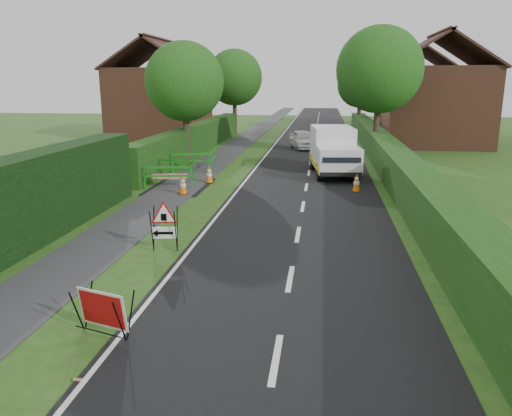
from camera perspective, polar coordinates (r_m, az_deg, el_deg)
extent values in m
plane|color=#224814|center=(11.27, -9.39, -9.33)|extent=(120.00, 120.00, 0.00)
cube|color=black|center=(45.08, 6.84, 8.44)|extent=(6.00, 90.00, 0.02)
cube|color=#2D2D30|center=(45.49, -0.18, 8.59)|extent=(2.00, 90.00, 0.02)
cube|color=#14380F|center=(33.18, -6.70, 6.39)|extent=(1.00, 24.00, 1.80)
cube|color=#14380F|center=(26.45, 14.83, 4.02)|extent=(1.20, 50.00, 1.50)
cube|color=brown|center=(42.00, -10.85, 11.63)|extent=(7.00, 7.00, 5.50)
cube|color=#331E19|center=(42.60, -13.43, 16.71)|extent=(4.00, 7.40, 2.58)
cube|color=#331E19|center=(41.51, -8.71, 17.00)|extent=(4.00, 7.40, 2.58)
cube|color=#331E19|center=(42.09, -11.18, 18.35)|extent=(0.25, 7.40, 0.18)
cube|color=brown|center=(38.70, 19.69, 10.87)|extent=(7.00, 7.00, 5.50)
cube|color=#331E19|center=(38.40, 17.52, 16.77)|extent=(4.00, 7.40, 2.58)
cube|color=#331E19|center=(39.11, 22.79, 16.28)|extent=(4.00, 7.40, 2.58)
cube|color=#331E19|center=(38.79, 20.33, 18.15)|extent=(0.25, 7.40, 0.18)
cube|color=brown|center=(52.63, 17.68, 11.70)|extent=(7.00, 7.00, 5.50)
cube|color=#331E19|center=(52.38, 16.05, 16.02)|extent=(4.00, 7.40, 2.58)
cube|color=#331E19|center=(52.97, 19.94, 15.71)|extent=(4.00, 7.40, 2.58)
cube|color=#331E19|center=(52.70, 18.10, 17.06)|extent=(0.25, 7.40, 0.18)
cylinder|color=#2D2116|center=(29.09, -7.95, 7.86)|extent=(0.36, 0.36, 2.62)
sphere|color=#133F11|center=(28.91, -8.17, 14.14)|extent=(4.40, 4.40, 4.40)
cylinder|color=#2D2116|center=(32.16, 13.55, 8.52)|extent=(0.36, 0.36, 2.97)
sphere|color=#133F11|center=(32.03, 13.94, 15.10)|extent=(5.20, 5.20, 5.20)
cylinder|color=#2D2116|center=(44.64, -2.43, 10.27)|extent=(0.36, 0.36, 2.80)
sphere|color=#133F11|center=(44.54, -2.47, 14.69)|extent=(4.80, 4.80, 4.80)
cylinder|color=#2D2116|center=(48.08, 11.67, 10.07)|extent=(0.36, 0.36, 2.45)
sphere|color=#133F11|center=(47.97, 11.85, 13.65)|extent=(4.20, 4.20, 4.20)
cylinder|color=black|center=(9.78, -19.82, -11.02)|extent=(0.12, 0.29, 0.84)
cylinder|color=black|center=(9.97, -18.56, -10.39)|extent=(0.12, 0.29, 0.84)
cylinder|color=black|center=(9.17, -15.35, -12.40)|extent=(0.12, 0.29, 0.84)
cylinder|color=black|center=(9.38, -14.12, -11.68)|extent=(0.12, 0.29, 0.84)
cylinder|color=black|center=(9.58, -17.61, -13.31)|extent=(0.99, 0.33, 0.02)
cube|color=white|center=(9.52, -17.14, -11.00)|extent=(1.02, 0.42, 0.73)
cube|color=#AC0B0E|center=(9.51, -17.20, -11.03)|extent=(0.92, 0.37, 0.64)
cylinder|color=black|center=(13.54, -11.83, -2.65)|extent=(0.08, 0.36, 1.18)
cylinder|color=black|center=(13.82, -11.60, -2.29)|extent=(0.08, 0.36, 1.18)
cylinder|color=black|center=(13.43, -9.17, -2.66)|extent=(0.08, 0.36, 1.18)
cylinder|color=black|center=(13.71, -9.00, -2.30)|extent=(0.08, 0.36, 1.18)
cube|color=white|center=(13.63, -10.40, -2.82)|extent=(0.65, 0.12, 0.32)
cube|color=black|center=(13.61, -10.41, -2.84)|extent=(0.46, 0.08, 0.07)
cone|color=black|center=(13.65, -11.46, -2.83)|extent=(0.17, 0.21, 0.19)
cube|color=black|center=(13.48, -10.50, -1.04)|extent=(0.15, 0.03, 0.19)
cube|color=silver|center=(25.73, 8.67, 7.09)|extent=(2.29, 3.33, 1.87)
cube|color=silver|center=(23.45, 9.39, 5.48)|extent=(2.16, 2.23, 1.15)
cube|color=black|center=(22.46, 9.77, 5.81)|extent=(1.72, 0.42, 0.53)
cube|color=yellow|center=(24.83, 6.63, 5.17)|extent=(0.57, 4.77, 0.23)
cube|color=yellow|center=(25.10, 11.11, 5.10)|extent=(0.57, 4.77, 0.23)
cube|color=black|center=(22.60, 9.68, 3.82)|extent=(1.90, 0.34, 0.19)
cylinder|color=black|center=(23.39, 7.23, 4.07)|extent=(0.32, 0.80, 0.78)
cylinder|color=black|center=(23.64, 11.45, 4.00)|extent=(0.32, 0.80, 0.78)
cylinder|color=black|center=(26.46, 6.52, 5.26)|extent=(0.32, 0.80, 0.78)
cylinder|color=black|center=(26.68, 10.27, 5.20)|extent=(0.32, 0.80, 0.78)
cube|color=black|center=(21.31, 11.37, 1.90)|extent=(0.38, 0.38, 0.04)
cone|color=#FF6808|center=(21.23, 11.42, 2.94)|extent=(0.32, 0.32, 0.75)
cylinder|color=white|center=(21.24, 11.42, 2.84)|extent=(0.25, 0.25, 0.14)
cylinder|color=white|center=(21.21, 11.44, 3.33)|extent=(0.17, 0.17, 0.10)
cube|color=black|center=(24.33, 11.09, 3.42)|extent=(0.38, 0.38, 0.04)
cone|color=#FF6808|center=(24.26, 11.14, 4.34)|extent=(0.32, 0.32, 0.75)
cylinder|color=white|center=(24.27, 11.13, 4.25)|extent=(0.25, 0.25, 0.14)
cylinder|color=white|center=(24.24, 11.16, 4.69)|extent=(0.17, 0.17, 0.10)
cube|color=black|center=(26.13, 11.42, 4.14)|extent=(0.38, 0.38, 0.04)
cone|color=#FF6808|center=(26.06, 11.46, 4.99)|extent=(0.32, 0.32, 0.75)
cylinder|color=white|center=(26.07, 11.45, 4.91)|extent=(0.25, 0.25, 0.14)
cylinder|color=white|center=(26.04, 11.47, 5.32)|extent=(0.17, 0.17, 0.10)
cube|color=black|center=(20.60, -8.32, 1.60)|extent=(0.38, 0.38, 0.04)
cone|color=#FF6808|center=(20.52, -8.36, 2.68)|extent=(0.32, 0.32, 0.75)
cylinder|color=white|center=(20.53, -8.36, 2.58)|extent=(0.25, 0.25, 0.14)
cylinder|color=white|center=(20.49, -8.38, 3.09)|extent=(0.17, 0.17, 0.10)
cube|color=black|center=(22.85, -5.35, 2.94)|extent=(0.38, 0.38, 0.04)
cone|color=#FF6808|center=(22.77, -5.37, 3.91)|extent=(0.32, 0.32, 0.75)
cylinder|color=white|center=(22.78, -5.37, 3.82)|extent=(0.25, 0.25, 0.14)
cylinder|color=white|center=(22.75, -5.38, 4.28)|extent=(0.17, 0.17, 0.10)
cube|color=#167B16|center=(21.92, -12.62, 3.45)|extent=(0.06, 0.06, 1.00)
cube|color=#167B16|center=(21.64, -7.39, 3.54)|extent=(0.06, 0.06, 1.00)
cube|color=#167B16|center=(21.68, -10.07, 4.59)|extent=(1.98, 0.39, 0.08)
cube|color=#167B16|center=(21.75, -10.03, 3.63)|extent=(1.98, 0.39, 0.08)
cube|color=#167B16|center=(22.01, -12.55, 2.22)|extent=(0.12, 0.36, 0.04)
cube|color=#167B16|center=(21.74, -7.35, 2.30)|extent=(0.12, 0.36, 0.04)
cube|color=#167B16|center=(24.07, -11.37, 4.46)|extent=(0.06, 0.06, 1.00)
cube|color=#167B16|center=(23.08, -7.13, 4.22)|extent=(0.06, 0.06, 1.00)
cube|color=#167B16|center=(23.49, -9.34, 5.35)|extent=(1.96, 0.50, 0.08)
cube|color=#167B16|center=(23.55, -9.30, 4.46)|extent=(1.96, 0.50, 0.08)
cube|color=#167B16|center=(24.15, -11.31, 3.33)|extent=(0.14, 0.35, 0.04)
cube|color=#167B16|center=(23.17, -7.10, 3.05)|extent=(0.14, 0.35, 0.04)
cube|color=#167B16|center=(25.64, -9.60, 5.12)|extent=(0.06, 0.06, 1.00)
cube|color=#167B16|center=(25.58, -5.11, 5.24)|extent=(0.06, 0.06, 1.00)
cube|color=#167B16|center=(25.53, -7.39, 6.12)|extent=(1.96, 0.51, 0.08)
cube|color=#167B16|center=(25.58, -7.36, 5.30)|extent=(1.96, 0.51, 0.08)
cube|color=#167B16|center=(25.72, -9.56, 4.07)|extent=(0.14, 0.35, 0.04)
cube|color=#167B16|center=(25.66, -5.09, 4.19)|extent=(0.14, 0.35, 0.04)
cube|color=#167B16|center=(25.29, -5.39, 5.13)|extent=(0.05, 0.05, 1.00)
cube|color=#167B16|center=(27.24, -4.66, 5.80)|extent=(0.05, 0.05, 1.00)
cube|color=#167B16|center=(26.20, -5.03, 6.39)|extent=(0.15, 2.00, 0.08)
cube|color=#167B16|center=(26.25, -5.01, 5.59)|extent=(0.15, 2.00, 0.08)
cube|color=#167B16|center=(25.37, -5.36, 4.06)|extent=(0.35, 0.08, 0.04)
cube|color=#167B16|center=(27.31, -4.64, 4.80)|extent=(0.35, 0.08, 0.04)
cube|color=red|center=(22.25, -9.80, 2.43)|extent=(1.46, 0.43, 0.25)
cylinder|color=#BF7F4C|center=(8.54, -19.72, -18.22)|extent=(0.12, 0.07, 0.07)
imported|color=silver|center=(34.73, 5.39, 7.82)|extent=(2.33, 3.97, 1.27)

